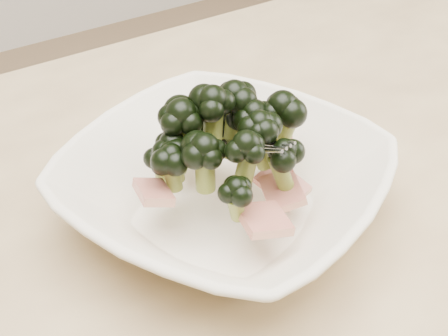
# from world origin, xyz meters

# --- Properties ---
(broccoli_dish) EXTENTS (0.32, 0.32, 0.12)m
(broccoli_dish) POSITION_xyz_m (0.08, 0.06, 0.79)
(broccoli_dish) COLOR white
(broccoli_dish) RESTS_ON dining_table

